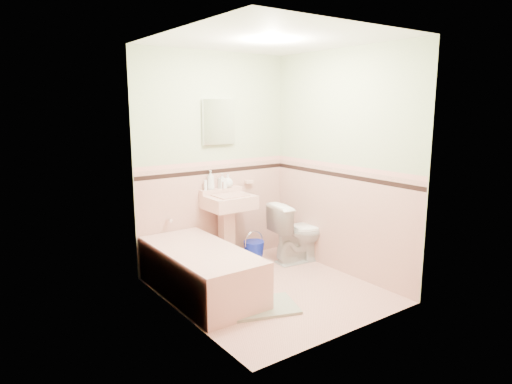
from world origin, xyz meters
TOP-DOWN VIEW (x-y plane):
  - floor at (0.00, 0.00)m, footprint 2.20×2.20m
  - ceiling at (0.00, 0.00)m, footprint 2.20×2.20m
  - wall_back at (0.00, 1.10)m, footprint 2.50×0.00m
  - wall_front at (0.00, -1.10)m, footprint 2.50×0.00m
  - wall_left at (-1.00, 0.00)m, footprint 0.00×2.50m
  - wall_right at (1.00, 0.00)m, footprint 0.00×2.50m
  - wainscot_back at (0.00, 1.09)m, footprint 2.00×0.00m
  - wainscot_front at (0.00, -1.09)m, footprint 2.00×0.00m
  - wainscot_left at (-0.99, 0.00)m, footprint 0.00×2.20m
  - wainscot_right at (0.99, 0.00)m, footprint 0.00×2.20m
  - accent_back at (0.00, 1.08)m, footprint 2.00×0.00m
  - accent_front at (0.00, -1.08)m, footprint 2.00×0.00m
  - accent_left at (-0.98, 0.00)m, footprint 0.00×2.20m
  - accent_right at (0.98, 0.00)m, footprint 0.00×2.20m
  - cap_back at (0.00, 1.08)m, footprint 2.00×0.00m
  - cap_front at (0.00, -1.08)m, footprint 2.00×0.00m
  - cap_left at (-0.98, 0.00)m, footprint 0.00×2.20m
  - cap_right at (0.98, 0.00)m, footprint 0.00×2.20m
  - bathtub at (-0.63, 0.33)m, footprint 0.70×1.50m
  - tub_faucet at (-0.63, 1.05)m, footprint 0.04×0.12m
  - sink at (0.05, 0.86)m, footprint 0.55×0.48m
  - sink_faucet at (0.05, 1.00)m, footprint 0.02×0.02m
  - medicine_cabinet at (0.05, 1.07)m, footprint 0.42×0.04m
  - soap_dish at (0.47, 1.06)m, footprint 0.11×0.06m
  - soap_bottle_left at (-0.09, 1.04)m, footprint 0.10×0.10m
  - soap_bottle_mid at (0.07, 1.04)m, footprint 0.08×0.08m
  - soap_bottle_right at (0.15, 1.04)m, footprint 0.15×0.15m
  - tube at (-0.16, 1.04)m, footprint 0.04×0.04m
  - toilet at (0.84, 0.51)m, footprint 0.77×0.50m
  - bucket at (0.38, 0.82)m, footprint 0.28×0.28m
  - bath_mat at (-0.35, -0.29)m, footprint 0.81×0.66m
  - shoe at (-0.29, -0.23)m, footprint 0.14×0.07m

SIDE VIEW (x-z plane):
  - floor at x=0.00m, z-range 0.00..0.00m
  - bath_mat at x=-0.35m, z-range 0.00..0.03m
  - shoe at x=-0.29m, z-range 0.03..0.08m
  - bucket at x=0.38m, z-range 0.00..0.25m
  - bathtub at x=-0.63m, z-range 0.00..0.45m
  - toilet at x=0.84m, z-range 0.00..0.74m
  - sink at x=0.05m, z-range 0.00..0.86m
  - wainscot_back at x=0.00m, z-range -0.40..1.60m
  - wainscot_front at x=0.00m, z-range -0.40..1.60m
  - wainscot_left at x=-0.99m, z-range -0.50..1.70m
  - wainscot_right at x=0.99m, z-range -0.50..1.70m
  - tub_faucet at x=-0.63m, z-range 0.61..0.65m
  - sink_faucet at x=0.05m, z-range 0.90..1.00m
  - soap_dish at x=0.47m, z-range 0.93..0.97m
  - tube at x=-0.16m, z-range 0.92..1.04m
  - soap_bottle_right at x=0.15m, z-range 0.92..1.08m
  - soap_bottle_mid at x=0.07m, z-range 0.92..1.09m
  - soap_bottle_left at x=-0.09m, z-range 0.92..1.14m
  - accent_left at x=-0.98m, z-range 0.02..2.22m
  - accent_right at x=0.98m, z-range 0.02..2.22m
  - accent_back at x=0.00m, z-range 0.12..2.12m
  - accent_front at x=0.00m, z-range 0.12..2.12m
  - cap_back at x=0.00m, z-range 0.22..2.22m
  - cap_front at x=0.00m, z-range 0.22..2.22m
  - cap_left at x=-0.98m, z-range 0.12..2.32m
  - cap_right at x=0.98m, z-range 0.12..2.32m
  - wall_back at x=0.00m, z-range 0.00..2.50m
  - wall_front at x=0.00m, z-range 0.00..2.50m
  - wall_left at x=-1.00m, z-range 0.00..2.50m
  - wall_right at x=1.00m, z-range 0.00..2.50m
  - medicine_cabinet at x=0.05m, z-range 1.44..1.96m
  - ceiling at x=0.00m, z-range 2.50..2.50m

